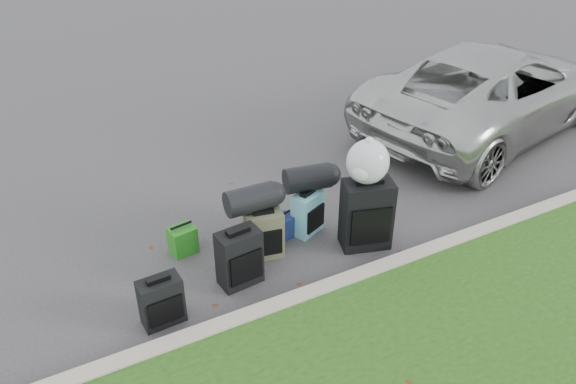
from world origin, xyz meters
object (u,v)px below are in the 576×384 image
suitcase_large_black_left (239,258)px  suitcase_large_black_right (366,214)px  suitcase_olive (264,234)px  suv (493,89)px  tote_green (183,240)px  tote_navy (282,227)px  suitcase_small_black (161,301)px  suitcase_teal (307,213)px

suitcase_large_black_left → suitcase_large_black_right: size_ratio=0.77×
suitcase_olive → suitcase_large_black_right: (1.11, -0.36, 0.13)m
suv → tote_green: (-5.47, -0.86, -0.52)m
suitcase_large_black_right → suv: bearing=42.5°
suitcase_large_black_right → tote_navy: suitcase_large_black_right is taller
suv → suitcase_olive: suv is taller
suv → suitcase_small_black: suv is taller
suitcase_olive → tote_green: (-0.79, 0.48, -0.12)m
suitcase_large_black_left → suitcase_large_black_right: suitcase_large_black_right is taller
suv → suitcase_large_black_right: size_ratio=5.90×
suv → suitcase_large_black_left: size_ratio=7.70×
suitcase_olive → suitcase_teal: bearing=25.0°
suitcase_small_black → suitcase_teal: bearing=15.6°
suv → suitcase_teal: 4.22m
suitcase_olive → suitcase_small_black: bearing=-148.8°
suitcase_large_black_left → suitcase_olive: size_ratio=1.12×
suitcase_large_black_left → tote_green: suitcase_large_black_left is taller
suv → suitcase_olive: 4.89m
suv → suitcase_large_black_left: 5.38m
suitcase_teal → suitcase_large_black_right: (0.46, -0.53, 0.15)m
suv → tote_navy: (-4.35, -1.14, -0.54)m
suv → tote_navy: size_ratio=17.59×
suitcase_large_black_right → tote_navy: size_ratio=2.98×
suitcase_large_black_right → tote_green: size_ratio=2.59×
suv → suitcase_small_black: bearing=93.9°
suitcase_olive → tote_navy: 0.42m
tote_navy → suitcase_large_black_right: bearing=-53.0°
suitcase_teal → suitcase_large_black_right: 0.72m
suitcase_large_black_left → suitcase_teal: (1.07, 0.46, -0.05)m
suitcase_olive → tote_navy: (0.33, 0.20, -0.14)m
suv → suitcase_teal: suv is taller
suitcase_large_black_right → tote_navy: (-0.77, 0.57, -0.27)m
suitcase_large_black_right → tote_green: (-1.90, 0.84, -0.25)m
suitcase_small_black → tote_green: (0.53, 0.97, -0.09)m
suitcase_small_black → suitcase_teal: suitcase_teal is taller
tote_green → suitcase_large_black_right: bearing=-32.9°
suitcase_large_black_left → tote_green: (-0.36, 0.78, -0.16)m
suitcase_large_black_right → suitcase_teal: bearing=148.1°
suitcase_small_black → suitcase_large_black_right: 2.44m
suitcase_olive → tote_green: suitcase_olive is taller
suv → tote_green: size_ratio=15.26×
suv → suitcase_olive: (-4.68, -1.34, -0.40)m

